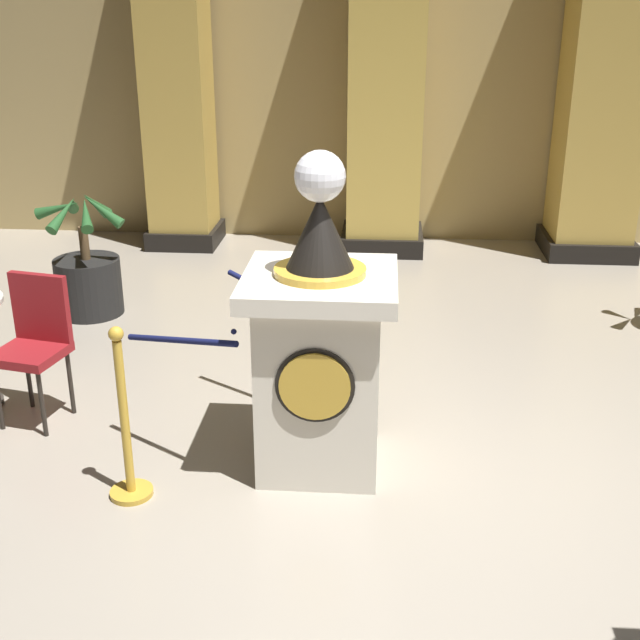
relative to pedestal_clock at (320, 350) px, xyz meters
name	(u,v)px	position (x,y,z in m)	size (l,w,h in m)	color
ground_plane	(373,498)	(0.33, -0.36, -0.73)	(12.76, 12.76, 0.00)	#9E9384
back_wall	(387,53)	(0.33, 5.06, 1.31)	(12.76, 0.16, 4.07)	tan
pedestal_clock	(320,350)	(0.00, 0.00, 0.00)	(0.85, 0.85, 1.85)	silver
stanchion_near	(321,337)	(-0.08, 1.03, -0.35)	(0.24, 0.24, 1.06)	gold
stanchion_far	(126,439)	(-1.02, -0.44, -0.37)	(0.24, 0.24, 1.01)	gold
velvet_rope	(233,318)	(-0.55, 0.29, 0.06)	(1.23, 1.24, 0.22)	#141947
column_left	(176,65)	(-1.88, 4.55, 1.22)	(0.79, 0.79, 3.91)	black
column_right	(607,67)	(2.54, 4.55, 1.22)	(0.96, 0.96, 3.91)	black
column_centre_rear	(387,66)	(0.33, 4.55, 1.22)	(0.92, 0.92, 3.91)	black
potted_palm_left	(88,276)	(-2.21, 2.30, -0.38)	(0.79, 0.74, 1.11)	black
cafe_chair_red	(35,336)	(-1.86, 0.43, -0.15)	(0.47, 0.47, 0.96)	black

